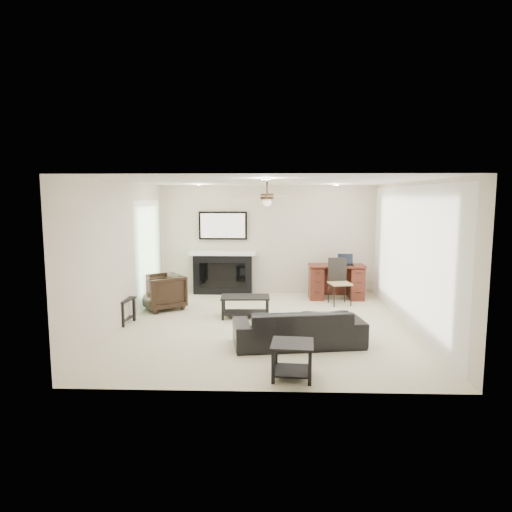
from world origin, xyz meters
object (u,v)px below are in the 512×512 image
object	(u,v)px
sofa	(298,327)
fireplace_unit	(223,253)
coffee_table	(245,307)
armchair	(162,292)
desk	(336,282)

from	to	relation	value
sofa	fireplace_unit	distance (m)	4.02
coffee_table	fireplace_unit	size ratio (longest dim) A/B	0.47
sofa	armchair	world-z (taller)	armchair
sofa	fireplace_unit	size ratio (longest dim) A/B	1.02
sofa	fireplace_unit	world-z (taller)	fireplace_unit
sofa	fireplace_unit	bearing A→B (deg)	-75.96
desk	coffee_table	bearing A→B (deg)	-139.94
armchair	desk	distance (m)	3.77
sofa	coffee_table	size ratio (longest dim) A/B	2.17
armchair	sofa	bearing A→B (deg)	14.17
fireplace_unit	desk	xyz separation A→B (m)	(2.55, -0.44, -0.57)
coffee_table	fireplace_unit	distance (m)	2.28
coffee_table	desk	xyz separation A→B (m)	(1.92, 1.61, 0.18)
coffee_table	desk	size ratio (longest dim) A/B	0.74
coffee_table	desk	distance (m)	2.51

